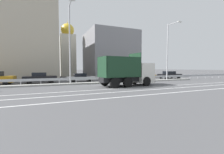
# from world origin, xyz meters

# --- Properties ---
(ground_plane) EXTENTS (320.00, 320.00, 0.00)m
(ground_plane) POSITION_xyz_m (0.00, 0.00, 0.00)
(ground_plane) COLOR #4C4C4F
(lane_strip_0) EXTENTS (57.47, 0.16, 0.01)m
(lane_strip_0) POSITION_xyz_m (1.67, -3.67, 0.00)
(lane_strip_0) COLOR silver
(lane_strip_0) RESTS_ON ground_plane
(lane_strip_1) EXTENTS (57.47, 0.16, 0.01)m
(lane_strip_1) POSITION_xyz_m (1.67, -5.51, 0.00)
(lane_strip_1) COLOR silver
(lane_strip_1) RESTS_ON ground_plane
(lane_strip_2) EXTENTS (57.47, 0.16, 0.01)m
(lane_strip_2) POSITION_xyz_m (1.67, -7.59, 0.00)
(lane_strip_2) COLOR silver
(lane_strip_2) RESTS_ON ground_plane
(median_island) EXTENTS (31.61, 1.10, 0.18)m
(median_island) POSITION_xyz_m (0.00, 1.94, 0.09)
(median_island) COLOR gray
(median_island) RESTS_ON ground_plane
(median_guardrail) EXTENTS (57.47, 0.09, 0.78)m
(median_guardrail) POSITION_xyz_m (-0.00, 3.03, 0.57)
(median_guardrail) COLOR #9EA0A5
(median_guardrail) RESTS_ON ground_plane
(dump_truck) EXTENTS (6.63, 3.10, 3.74)m
(dump_truck) POSITION_xyz_m (2.50, -1.79, 1.34)
(dump_truck) COLOR silver
(dump_truck) RESTS_ON ground_plane
(median_road_sign) EXTENTS (0.80, 0.16, 2.18)m
(median_road_sign) POSITION_xyz_m (5.01, 1.94, 1.17)
(median_road_sign) COLOR white
(median_road_sign) RESTS_ON ground_plane
(street_lamp_1) EXTENTS (0.70, 2.29, 9.55)m
(street_lamp_1) POSITION_xyz_m (-4.03, 1.89, 5.28)
(street_lamp_1) COLOR #ADADB2
(street_lamp_1) RESTS_ON ground_plane
(street_lamp_2) EXTENTS (0.71, 2.41, 9.06)m
(street_lamp_2) POSITION_xyz_m (11.30, 1.84, 5.04)
(street_lamp_2) COLOR #ADADB2
(street_lamp_2) RESTS_ON ground_plane
(parked_car_3) EXTENTS (4.12, 1.97, 1.45)m
(parked_car_3) POSITION_xyz_m (-7.54, 4.95, 0.74)
(parked_car_3) COLOR black
(parked_car_3) RESTS_ON ground_plane
(parked_car_4) EXTENTS (3.99, 1.92, 1.29)m
(parked_car_4) POSITION_xyz_m (-2.21, 4.84, 0.66)
(parked_car_4) COLOR #A3A3A8
(parked_car_4) RESTS_ON ground_plane
(parked_car_5) EXTENTS (4.00, 2.12, 1.46)m
(parked_car_5) POSITION_xyz_m (3.61, 5.25, 0.76)
(parked_car_5) COLOR #A3A3A8
(parked_car_5) RESTS_ON ground_plane
(parked_car_6) EXTENTS (4.44, 2.20, 1.26)m
(parked_car_6) POSITION_xyz_m (8.79, 5.05, 0.66)
(parked_car_6) COLOR #B27A14
(parked_car_6) RESTS_ON ground_plane
(parked_car_7) EXTENTS (4.52, 2.10, 1.42)m
(parked_car_7) POSITION_xyz_m (15.15, 5.41, 0.72)
(parked_car_7) COLOR black
(parked_car_7) RESTS_ON ground_plane
(background_building_0) EXTENTS (15.35, 14.84, 13.50)m
(background_building_0) POSITION_xyz_m (-12.44, 16.32, 6.75)
(background_building_0) COLOR #B7AD99
(background_building_0) RESTS_ON ground_plane
(background_building_1) EXTENTS (10.87, 11.36, 10.58)m
(background_building_1) POSITION_xyz_m (7.46, 17.32, 5.29)
(background_building_1) COLOR gray
(background_building_1) RESTS_ON ground_plane
(church_tower) EXTENTS (3.60, 3.60, 14.07)m
(church_tower) POSITION_xyz_m (-1.78, 22.69, 6.45)
(church_tower) COLOR silver
(church_tower) RESTS_ON ground_plane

